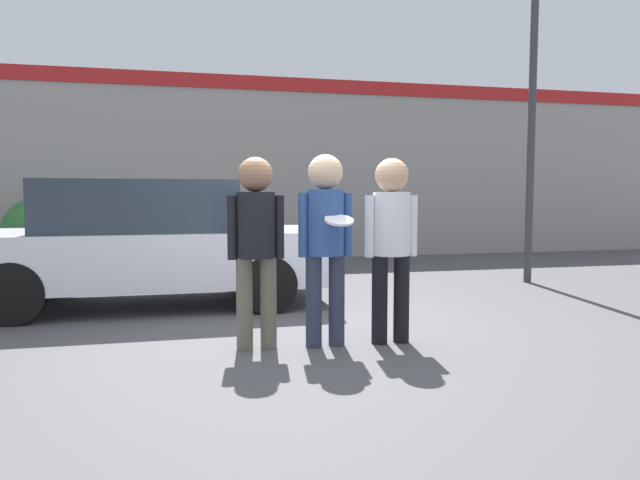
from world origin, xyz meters
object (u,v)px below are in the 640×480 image
at_px(person_right, 391,233).
at_px(street_lamp, 544,68).
at_px(parked_car_near, 148,243).
at_px(person_left, 256,235).
at_px(shrub, 39,234).
at_px(person_middle_with_frisbee, 325,232).

bearing_deg(person_right, street_lamp, 40.19).
bearing_deg(parked_car_near, person_left, -65.71).
bearing_deg(shrub, street_lamp, -23.53).
xyz_separation_m(person_middle_with_frisbee, parked_car_near, (-1.73, 2.49, -0.27)).
bearing_deg(person_middle_with_frisbee, person_right, -2.38).
relative_size(person_left, parked_car_near, 0.39).
distance_m(person_right, parked_car_near, 3.47).
bearing_deg(shrub, parked_car_near, -61.90).
xyz_separation_m(person_left, street_lamp, (4.98, 3.05, 2.39)).
distance_m(parked_car_near, street_lamp, 6.66).
relative_size(person_left, person_middle_with_frisbee, 0.98).
height_order(person_right, street_lamp, street_lamp).
xyz_separation_m(person_left, shrub, (-3.37, 6.69, -0.37)).
bearing_deg(shrub, person_right, -55.61).
relative_size(person_left, shrub, 1.28).
bearing_deg(street_lamp, person_middle_with_frisbee, -144.41).
xyz_separation_m(parked_car_near, street_lamp, (6.08, 0.62, 2.65)).
bearing_deg(street_lamp, person_left, -148.53).
xyz_separation_m(person_left, person_right, (1.27, -0.09, 0.00)).
bearing_deg(street_lamp, parked_car_near, -174.20).
bearing_deg(person_left, shrub, 116.74).
height_order(person_right, shrub, person_right).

